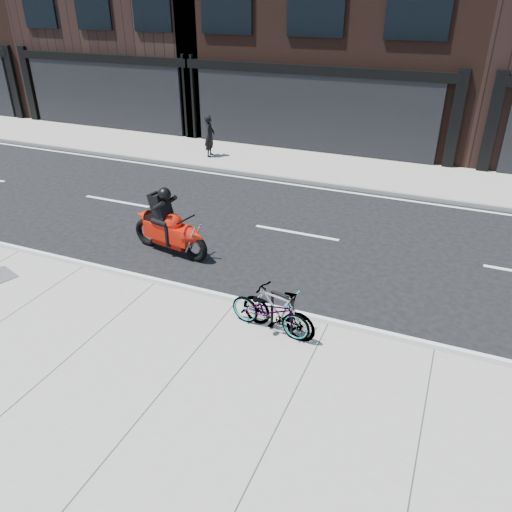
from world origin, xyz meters
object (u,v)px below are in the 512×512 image
at_px(bike_rack, 282,310).
at_px(bicycle_rear, 278,311).
at_px(bicycle_front, 270,311).
at_px(motorcycle, 172,228).
at_px(pedestrian, 210,136).

relative_size(bike_rack, bicycle_rear, 0.54).
xyz_separation_m(bicycle_front, motorcycle, (-3.50, 2.24, 0.14)).
xyz_separation_m(bicycle_rear, pedestrian, (-6.52, 9.77, 0.32)).
xyz_separation_m(bicycle_front, pedestrian, (-6.36, 9.77, 0.36)).
relative_size(bicycle_front, pedestrian, 1.05).
distance_m(bike_rack, motorcycle, 4.36).
xyz_separation_m(bicycle_rear, motorcycle, (-3.66, 2.24, 0.10)).
relative_size(bicycle_rear, motorcycle, 0.69).
bearing_deg(pedestrian, bicycle_front, -159.58).
bearing_deg(bicycle_rear, motorcycle, -109.87).
relative_size(motorcycle, pedestrian, 1.45).
xyz_separation_m(bike_rack, motorcycle, (-3.73, 2.24, 0.07)).
distance_m(bike_rack, bicycle_front, 0.24).
height_order(bicycle_rear, motorcycle, motorcycle).
bearing_deg(bicycle_front, bike_rack, -81.98).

